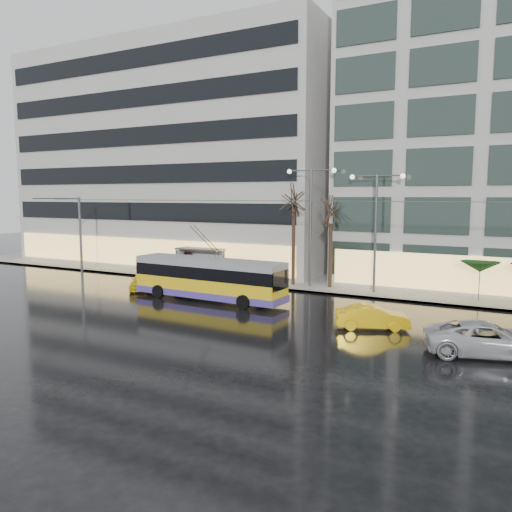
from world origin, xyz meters
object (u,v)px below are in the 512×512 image
Objects in this scene: bus_shelter at (198,256)px; taxi_a at (144,280)px; street_lamp_near at (311,211)px; trolleybus at (209,280)px.

taxi_a is at bearing -96.83° from bus_shelter.
street_lamp_near is 13.84m from taxi_a.
trolleybus is 2.68× the size of bus_shelter.
street_lamp_near is (10.38, 0.11, 4.03)m from bus_shelter.
trolleybus is 9.81m from street_lamp_near.
street_lamp_near is at bearing 0.63° from bus_shelter.
street_lamp_near reaches higher than bus_shelter.
taxi_a is at bearing -150.42° from street_lamp_near.
trolleybus reaches higher than taxi_a.
bus_shelter is 1.03× the size of taxi_a.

